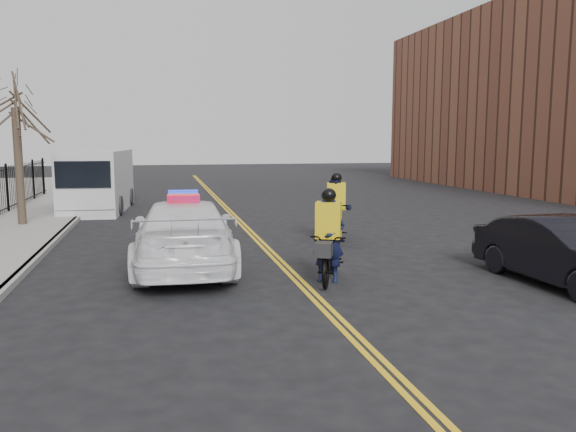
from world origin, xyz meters
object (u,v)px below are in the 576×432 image
at_px(police_cruiser, 184,234).
at_px(cargo_van, 97,182).
at_px(dark_sedan, 564,252).
at_px(cyclist_far, 336,215).
at_px(cyclist_near, 328,249).

xyz_separation_m(police_cruiser, cargo_van, (-3.16, 12.00, 0.44)).
xyz_separation_m(police_cruiser, dark_sedan, (7.73, -3.39, -0.12)).
distance_m(police_cruiser, cyclist_far, 5.29).
bearing_deg(cargo_van, police_cruiser, -71.21).
bearing_deg(cyclist_far, police_cruiser, -135.58).
bearing_deg(cyclist_far, cyclist_near, -94.61).
bearing_deg(dark_sedan, police_cruiser, 152.71).
bearing_deg(dark_sedan, cyclist_near, 159.83).
distance_m(police_cruiser, dark_sedan, 8.44).
relative_size(dark_sedan, cargo_van, 0.68).
distance_m(police_cruiser, cargo_van, 12.41).
bearing_deg(cargo_van, dark_sedan, -50.68).
bearing_deg(dark_sedan, cargo_van, 121.66).
relative_size(cyclist_near, cyclist_far, 1.02).
distance_m(dark_sedan, cyclist_far, 6.74).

